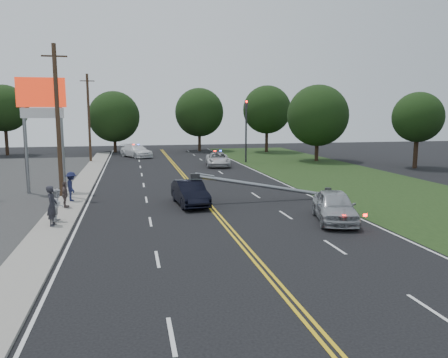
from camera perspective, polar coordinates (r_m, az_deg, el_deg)
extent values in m
plane|color=black|center=(19.72, 1.84, -7.85)|extent=(120.00, 120.00, 0.00)
cube|color=gray|center=(29.15, -19.39, -2.83)|extent=(1.80, 70.00, 0.12)
cube|color=black|center=(34.07, 20.19, -1.37)|extent=(12.00, 80.00, 0.01)
cube|color=gold|center=(29.25, -2.84, -2.41)|extent=(0.36, 80.00, 0.00)
cylinder|color=gray|center=(33.21, -24.49, 4.22)|extent=(0.24, 0.24, 7.00)
cylinder|color=gray|center=(32.77, -20.38, 4.40)|extent=(0.24, 0.24, 7.00)
cube|color=red|center=(32.94, -22.80, 10.39)|extent=(3.20, 0.35, 2.00)
cube|color=white|center=(32.90, -22.66, 7.96)|extent=(2.80, 0.30, 0.70)
cylinder|color=#2D2D30|center=(50.08, 2.89, 6.18)|extent=(0.20, 0.20, 7.00)
cube|color=#2D2D30|center=(50.05, 2.92, 9.73)|extent=(0.28, 0.28, 0.90)
sphere|color=#FF0C07|center=(49.90, 2.97, 10.07)|extent=(0.22, 0.22, 0.22)
cylinder|color=#2D2D30|center=(29.70, 13.42, -1.80)|extent=(0.44, 0.44, 0.70)
cylinder|color=gray|center=(27.99, 5.24, -0.91)|extent=(8.90, 0.24, 1.80)
cube|color=#2D2D30|center=(26.90, -3.80, 0.40)|extent=(0.55, 0.32, 0.30)
cylinder|color=#382619|center=(30.72, -20.87, 6.94)|extent=(0.28, 0.28, 10.00)
cube|color=#382619|center=(30.93, -21.30, 14.73)|extent=(1.60, 0.10, 0.10)
cylinder|color=#382619|center=(52.57, -17.23, 7.56)|extent=(0.28, 0.28, 10.00)
cube|color=#382619|center=(52.69, -17.44, 12.13)|extent=(1.60, 0.10, 0.10)
cylinder|color=black|center=(65.39, -26.52, 4.37)|extent=(0.44, 0.44, 3.64)
sphere|color=black|center=(65.28, -26.79, 8.26)|extent=(6.16, 6.16, 6.16)
cylinder|color=black|center=(65.15, -14.05, 4.71)|extent=(0.44, 0.44, 2.97)
sphere|color=black|center=(65.02, -14.17, 7.91)|extent=(7.25, 7.25, 7.25)
cylinder|color=black|center=(65.91, -3.22, 5.15)|extent=(0.44, 0.44, 3.32)
sphere|color=black|center=(65.79, -3.25, 8.68)|extent=(7.20, 7.20, 7.20)
cylinder|color=black|center=(64.06, 5.58, 5.12)|extent=(0.44, 0.44, 3.55)
sphere|color=black|center=(63.95, 5.64, 9.00)|extent=(6.92, 6.92, 6.92)
cylinder|color=black|center=(52.75, 12.01, 4.00)|extent=(0.44, 0.44, 3.10)
sphere|color=black|center=(52.59, 12.14, 8.11)|extent=(7.13, 7.13, 7.13)
cylinder|color=black|center=(48.83, 23.74, 3.07)|extent=(0.44, 0.44, 3.02)
sphere|color=black|center=(48.66, 24.00, 7.40)|extent=(5.06, 5.06, 5.06)
imported|color=black|center=(26.84, -4.46, -1.82)|extent=(1.99, 4.67, 1.50)
imported|color=#A6A9AE|center=(23.42, 14.24, -3.45)|extent=(3.14, 5.07, 1.61)
imported|color=silver|center=(46.47, -0.82, 2.57)|extent=(3.01, 5.43, 1.44)
imported|color=white|center=(57.16, -11.40, 3.62)|extent=(4.63, 6.08, 1.64)
imported|color=#27262E|center=(22.94, -21.54, -3.26)|extent=(0.50, 0.74, 1.98)
imported|color=silver|center=(23.85, -20.90, -3.17)|extent=(0.71, 0.87, 1.67)
imported|color=#191D3F|center=(28.99, -19.31, -0.91)|extent=(0.96, 1.32, 1.84)
imported|color=#5F4E4C|center=(27.07, -20.06, -1.92)|extent=(0.42, 0.92, 1.54)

